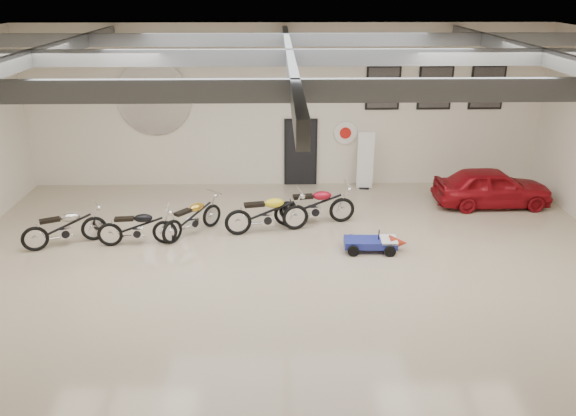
{
  "coord_description": "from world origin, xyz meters",
  "views": [
    {
      "loc": [
        -0.26,
        -11.19,
        6.15
      ],
      "look_at": [
        0.0,
        1.2,
        1.1
      ],
      "focal_mm": 35.0,
      "sensor_mm": 36.0,
      "label": 1
    }
  ],
  "objects_px": {
    "motorcycle_yellow": "(267,212)",
    "go_kart": "(376,240)",
    "banner_stand": "(365,161)",
    "motorcycle_silver": "(64,226)",
    "motorcycle_red": "(315,204)",
    "motorcycle_black": "(137,226)",
    "vintage_car": "(492,187)",
    "motorcycle_gold": "(192,217)"
  },
  "relations": [
    {
      "from": "motorcycle_gold",
      "to": "motorcycle_silver",
      "type": "bearing_deg",
      "value": 141.86
    },
    {
      "from": "motorcycle_black",
      "to": "motorcycle_red",
      "type": "relative_size",
      "value": 0.88
    },
    {
      "from": "banner_stand",
      "to": "vintage_car",
      "type": "distance_m",
      "value": 3.82
    },
    {
      "from": "motorcycle_silver",
      "to": "vintage_car",
      "type": "bearing_deg",
      "value": -13.2
    },
    {
      "from": "motorcycle_gold",
      "to": "vintage_car",
      "type": "distance_m",
      "value": 8.66
    },
    {
      "from": "motorcycle_gold",
      "to": "motorcycle_red",
      "type": "xyz_separation_m",
      "value": [
        3.2,
        0.63,
        0.06
      ]
    },
    {
      "from": "motorcycle_yellow",
      "to": "go_kart",
      "type": "relative_size",
      "value": 1.39
    },
    {
      "from": "banner_stand",
      "to": "motorcycle_yellow",
      "type": "distance_m",
      "value": 4.47
    },
    {
      "from": "go_kart",
      "to": "motorcycle_black",
      "type": "bearing_deg",
      "value": 177.78
    },
    {
      "from": "banner_stand",
      "to": "motorcycle_silver",
      "type": "height_order",
      "value": "banner_stand"
    },
    {
      "from": "motorcycle_silver",
      "to": "motorcycle_yellow",
      "type": "xyz_separation_m",
      "value": [
        5.0,
        0.69,
        0.05
      ]
    },
    {
      "from": "banner_stand",
      "to": "go_kart",
      "type": "distance_m",
      "value": 4.47
    },
    {
      "from": "motorcycle_silver",
      "to": "motorcycle_yellow",
      "type": "bearing_deg",
      "value": -17.41
    },
    {
      "from": "motorcycle_black",
      "to": "go_kart",
      "type": "xyz_separation_m",
      "value": [
        5.88,
        -0.46,
        -0.21
      ]
    },
    {
      "from": "banner_stand",
      "to": "motorcycle_black",
      "type": "relative_size",
      "value": 0.97
    },
    {
      "from": "banner_stand",
      "to": "go_kart",
      "type": "xyz_separation_m",
      "value": [
        -0.37,
        -4.41,
        -0.64
      ]
    },
    {
      "from": "motorcycle_gold",
      "to": "go_kart",
      "type": "height_order",
      "value": "motorcycle_gold"
    },
    {
      "from": "motorcycle_silver",
      "to": "vintage_car",
      "type": "relative_size",
      "value": 0.59
    },
    {
      "from": "motorcycle_silver",
      "to": "motorcycle_gold",
      "type": "bearing_deg",
      "value": -14.45
    },
    {
      "from": "vintage_car",
      "to": "banner_stand",
      "type": "bearing_deg",
      "value": 65.16
    },
    {
      "from": "motorcycle_silver",
      "to": "motorcycle_yellow",
      "type": "distance_m",
      "value": 5.04
    },
    {
      "from": "motorcycle_yellow",
      "to": "motorcycle_red",
      "type": "relative_size",
      "value": 1.0
    },
    {
      "from": "motorcycle_black",
      "to": "motorcycle_red",
      "type": "height_order",
      "value": "motorcycle_red"
    },
    {
      "from": "motorcycle_red",
      "to": "go_kart",
      "type": "distance_m",
      "value": 2.19
    },
    {
      "from": "banner_stand",
      "to": "motorcycle_black",
      "type": "bearing_deg",
      "value": -141.91
    },
    {
      "from": "motorcycle_red",
      "to": "go_kart",
      "type": "xyz_separation_m",
      "value": [
        1.39,
        -1.67,
        -0.28
      ]
    },
    {
      "from": "motorcycle_silver",
      "to": "go_kart",
      "type": "distance_m",
      "value": 7.68
    },
    {
      "from": "go_kart",
      "to": "vintage_car",
      "type": "distance_m",
      "value": 4.84
    },
    {
      "from": "motorcycle_black",
      "to": "motorcycle_yellow",
      "type": "height_order",
      "value": "motorcycle_yellow"
    },
    {
      "from": "go_kart",
      "to": "vintage_car",
      "type": "xyz_separation_m",
      "value": [
        3.86,
        2.91,
        0.29
      ]
    },
    {
      "from": "motorcycle_silver",
      "to": "motorcycle_red",
      "type": "relative_size",
      "value": 0.91
    },
    {
      "from": "motorcycle_silver",
      "to": "motorcycle_yellow",
      "type": "height_order",
      "value": "motorcycle_yellow"
    },
    {
      "from": "banner_stand",
      "to": "motorcycle_red",
      "type": "distance_m",
      "value": 3.28
    },
    {
      "from": "banner_stand",
      "to": "motorcycle_black",
      "type": "height_order",
      "value": "banner_stand"
    },
    {
      "from": "motorcycle_red",
      "to": "motorcycle_black",
      "type": "bearing_deg",
      "value": -173.25
    },
    {
      "from": "motorcycle_black",
      "to": "go_kart",
      "type": "distance_m",
      "value": 5.9
    },
    {
      "from": "motorcycle_yellow",
      "to": "banner_stand",
      "type": "bearing_deg",
      "value": 35.43
    },
    {
      "from": "banner_stand",
      "to": "motorcycle_silver",
      "type": "distance_m",
      "value": 8.96
    },
    {
      "from": "motorcycle_black",
      "to": "vintage_car",
      "type": "bearing_deg",
      "value": 8.83
    },
    {
      "from": "motorcycle_black",
      "to": "motorcycle_yellow",
      "type": "distance_m",
      "value": 3.28
    },
    {
      "from": "banner_stand",
      "to": "vintage_car",
      "type": "relative_size",
      "value": 0.56
    },
    {
      "from": "motorcycle_black",
      "to": "motorcycle_yellow",
      "type": "xyz_separation_m",
      "value": [
        3.21,
        0.68,
        0.07
      ]
    }
  ]
}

